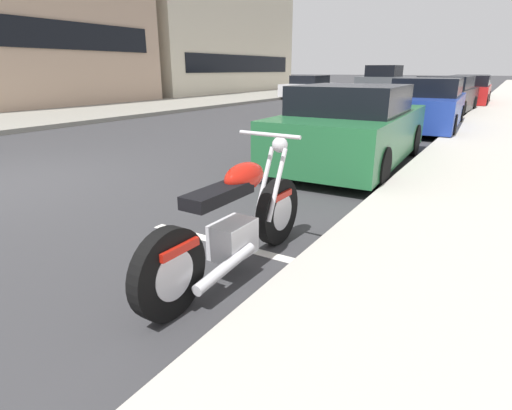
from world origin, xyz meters
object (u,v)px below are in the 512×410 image
(parked_car_near_corner, at_px, (471,87))
(parked_car_second_in_row, at_px, (445,96))
(parked_car_at_intersection, at_px, (352,128))
(parked_car_behind_motorcycle, at_px, (426,106))
(parked_car_across_street, at_px, (469,91))
(car_opposite_curb, at_px, (309,87))
(crossing_truck, at_px, (394,81))
(parked_motorcycle, at_px, (235,224))

(parked_car_near_corner, bearing_deg, parked_car_second_in_row, 179.95)
(parked_car_at_intersection, bearing_deg, parked_car_near_corner, -2.58)
(parked_car_behind_motorcycle, bearing_deg, parked_car_across_street, -3.70)
(parked_car_near_corner, bearing_deg, parked_car_across_street, -176.09)
(car_opposite_curb, bearing_deg, parked_car_near_corner, 117.14)
(parked_car_across_street, relative_size, parked_car_near_corner, 1.08)
(crossing_truck, bearing_deg, parked_car_near_corner, 167.90)
(parked_car_across_street, height_order, crossing_truck, crossing_truck)
(parked_motorcycle, xyz_separation_m, car_opposite_curb, (20.87, 8.86, 0.19))
(parked_car_near_corner, relative_size, car_opposite_curb, 0.94)
(parked_car_near_corner, distance_m, car_opposite_curb, 9.53)
(parked_car_behind_motorcycle, distance_m, parked_car_across_street, 10.21)
(parked_car_behind_motorcycle, bearing_deg, car_opposite_curb, 35.61)
(parked_car_second_in_row, bearing_deg, car_opposite_curb, 57.96)
(parked_car_at_intersection, xyz_separation_m, parked_car_second_in_row, (10.57, -0.09, 0.02))
(parked_motorcycle, xyz_separation_m, parked_car_at_intersection, (4.54, 0.56, 0.23))
(parked_car_behind_motorcycle, height_order, parked_car_second_in_row, parked_car_behind_motorcycle)
(parked_motorcycle, xyz_separation_m, crossing_truck, (26.72, 5.27, 0.46))
(parked_motorcycle, bearing_deg, crossing_truck, 11.83)
(parked_car_second_in_row, height_order, car_opposite_curb, parked_car_second_in_row)
(parked_car_at_intersection, relative_size, car_opposite_curb, 0.93)
(parked_car_at_intersection, xyz_separation_m, crossing_truck, (22.19, 4.71, 0.23))
(parked_motorcycle, bearing_deg, parked_car_at_intersection, 7.66)
(parked_car_second_in_row, xyz_separation_m, parked_car_across_street, (5.12, -0.36, -0.01))
(parked_car_second_in_row, distance_m, car_opposite_curb, 10.19)
(parked_motorcycle, distance_m, car_opposite_curb, 22.67)
(parked_car_at_intersection, relative_size, parked_car_second_in_row, 0.98)
(parked_motorcycle, xyz_separation_m, parked_car_across_street, (20.23, 0.10, 0.24))
(parked_car_second_in_row, height_order, crossing_truck, crossing_truck)
(parked_motorcycle, xyz_separation_m, parked_car_behind_motorcycle, (10.03, 0.27, 0.24))
(car_opposite_curb, bearing_deg, parked_motorcycle, 22.02)
(parked_motorcycle, height_order, parked_car_across_street, parked_car_across_street)
(parked_car_behind_motorcycle, bearing_deg, crossing_truck, 13.87)
(parked_car_second_in_row, bearing_deg, crossing_truck, 24.87)
(parked_motorcycle, distance_m, parked_car_second_in_row, 15.12)
(parked_car_across_street, distance_m, crossing_truck, 8.30)
(crossing_truck, relative_size, car_opposite_curb, 1.17)
(car_opposite_curb, bearing_deg, parked_car_behind_motorcycle, 37.41)
(parked_motorcycle, relative_size, parked_car_second_in_row, 0.50)
(parked_car_near_corner, xyz_separation_m, car_opposite_curb, (-4.49, 8.40, -0.02))
(parked_car_at_intersection, xyz_separation_m, car_opposite_curb, (16.33, 8.31, -0.03))
(parked_motorcycle, height_order, crossing_truck, crossing_truck)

